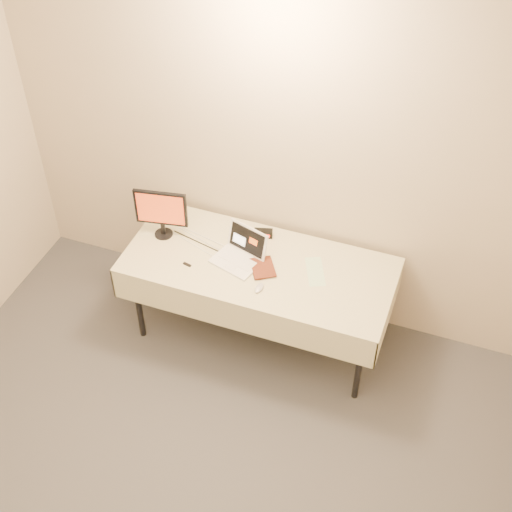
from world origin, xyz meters
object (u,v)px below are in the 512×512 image
(monitor, at_px, (161,210))
(book, at_px, (252,260))
(table, at_px, (259,271))
(laptop, at_px, (241,253))

(monitor, xyz_separation_m, book, (0.72, -0.13, -0.12))
(table, bearing_deg, monitor, 175.83)
(table, relative_size, monitor, 4.86)
(monitor, relative_size, book, 1.86)
(laptop, distance_m, monitor, 0.63)
(table, bearing_deg, laptop, 175.97)
(laptop, bearing_deg, monitor, -167.28)
(laptop, relative_size, monitor, 1.00)
(table, distance_m, monitor, 0.80)
(book, bearing_deg, monitor, 137.80)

